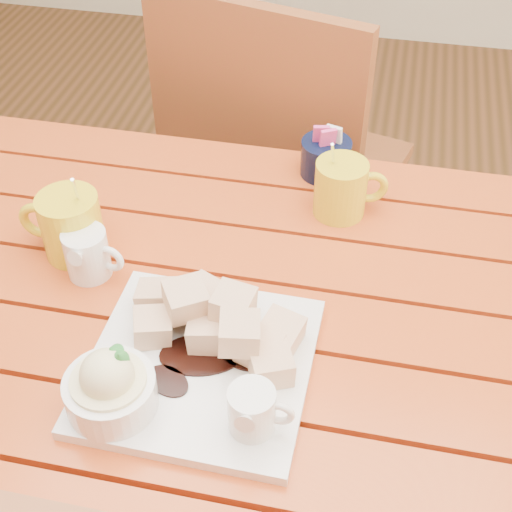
% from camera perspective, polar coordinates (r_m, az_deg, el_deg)
% --- Properties ---
extents(table, '(1.20, 0.79, 0.75)m').
position_cam_1_polar(table, '(1.07, -1.87, -8.00)').
color(table, '#AE3616').
rests_on(table, ground).
extents(dessert_plate, '(0.28, 0.28, 0.11)m').
position_cam_1_polar(dessert_plate, '(0.89, -5.70, -8.31)').
color(dessert_plate, white).
rests_on(dessert_plate, table).
extents(coffee_mug_left, '(0.13, 0.09, 0.15)m').
position_cam_1_polar(coffee_mug_left, '(1.07, -14.69, 2.45)').
color(coffee_mug_left, gold).
rests_on(coffee_mug_left, table).
extents(coffee_mug_right, '(0.12, 0.08, 0.14)m').
position_cam_1_polar(coffee_mug_right, '(1.12, 6.91, 5.46)').
color(coffee_mug_right, gold).
rests_on(coffee_mug_right, table).
extents(cream_pitcher, '(0.09, 0.08, 0.08)m').
position_cam_1_polar(cream_pitcher, '(1.04, -13.30, 0.23)').
color(cream_pitcher, white).
rests_on(cream_pitcher, table).
extents(sugar_caddy, '(0.08, 0.08, 0.09)m').
position_cam_1_polar(sugar_caddy, '(1.22, 5.60, 7.90)').
color(sugar_caddy, black).
rests_on(sugar_caddy, table).
extents(chair_far, '(0.55, 0.55, 0.96)m').
position_cam_1_polar(chair_far, '(1.61, 1.74, 7.01)').
color(chair_far, brown).
rests_on(chair_far, ground).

